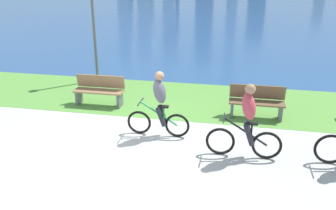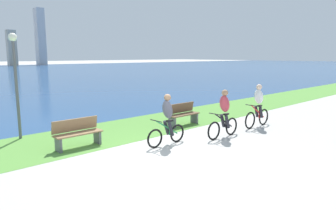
# 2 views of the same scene
# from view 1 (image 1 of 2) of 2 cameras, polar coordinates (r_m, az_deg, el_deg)

# --- Properties ---
(ground_plane) EXTENTS (300.00, 300.00, 0.00)m
(ground_plane) POSITION_cam_1_polar(r_m,az_deg,el_deg) (8.43, -6.29, -6.49)
(ground_plane) COLOR #B2AFA8
(grass_strip_bayside) EXTENTS (120.00, 3.36, 0.01)m
(grass_strip_bayside) POSITION_cam_1_polar(r_m,az_deg,el_deg) (11.35, -1.35, 1.17)
(grass_strip_bayside) COLOR #59933D
(grass_strip_bayside) RESTS_ON ground
(cyclist_lead) EXTENTS (1.57, 0.52, 1.65)m
(cyclist_lead) POSITION_cam_1_polar(r_m,az_deg,el_deg) (8.54, -1.42, 0.13)
(cyclist_lead) COLOR black
(cyclist_lead) RESTS_ON ground
(cyclist_trailing) EXTENTS (1.64, 0.52, 1.68)m
(cyclist_trailing) POSITION_cam_1_polar(r_m,az_deg,el_deg) (7.73, 12.54, -2.67)
(cyclist_trailing) COLOR black
(cyclist_trailing) RESTS_ON ground
(bench_near_path) EXTENTS (1.50, 0.47, 0.90)m
(bench_near_path) POSITION_cam_1_polar(r_m,az_deg,el_deg) (10.04, 14.05, 0.48)
(bench_near_path) COLOR brown
(bench_near_path) RESTS_ON ground
(bench_far_along_path) EXTENTS (1.50, 0.47, 0.90)m
(bench_far_along_path) POSITION_cam_1_polar(r_m,az_deg,el_deg) (10.85, -10.96, 2.30)
(bench_far_along_path) COLOR olive
(bench_far_along_path) RESTS_ON ground
(lamppost_tall) EXTENTS (0.28, 0.28, 3.57)m
(lamppost_tall) POSITION_cam_1_polar(r_m,az_deg,el_deg) (12.88, -11.96, 13.99)
(lamppost_tall) COLOR #595960
(lamppost_tall) RESTS_ON ground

